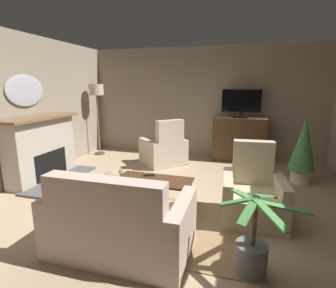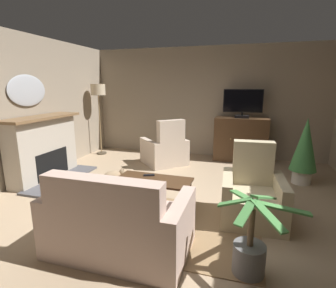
{
  "view_description": "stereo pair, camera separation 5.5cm",
  "coord_description": "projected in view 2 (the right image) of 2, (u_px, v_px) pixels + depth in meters",
  "views": [
    {
      "loc": [
        0.99,
        -3.36,
        1.84
      ],
      "look_at": [
        -0.08,
        0.43,
        0.95
      ],
      "focal_mm": 27.83,
      "sensor_mm": 36.0,
      "label": 1
    },
    {
      "loc": [
        1.05,
        -3.34,
        1.84
      ],
      "look_at": [
        -0.08,
        0.43,
        0.95
      ],
      "focal_mm": 27.83,
      "sensor_mm": 36.0,
      "label": 2
    }
  ],
  "objects": [
    {
      "name": "armchair_angled_to_table",
      "position": [
        252.0,
        196.0,
        3.62
      ],
      "size": [
        0.88,
        0.9,
        1.06
      ],
      "color": "tan",
      "rests_on": "ground_plane"
    },
    {
      "name": "tv_remote",
      "position": [
        149.0,
        175.0,
        4.02
      ],
      "size": [
        0.18,
        0.11,
        0.02
      ],
      "primitive_type": "cube",
      "rotation": [
        0.0,
        0.0,
        3.53
      ],
      "color": "black",
      "rests_on": "coffee_table"
    },
    {
      "name": "wall_back",
      "position": [
        205.0,
        102.0,
        6.82
      ],
      "size": [
        6.62,
        0.1,
        2.81
      ],
      "primitive_type": "cube",
      "color": "gray",
      "rests_on": "ground_plane"
    },
    {
      "name": "potted_plant_on_hearth_side",
      "position": [
        305.0,
        148.0,
        4.86
      ],
      "size": [
        0.48,
        0.48,
        1.26
      ],
      "color": "beige",
      "rests_on": "ground_plane"
    },
    {
      "name": "cat",
      "position": [
        114.0,
        175.0,
        5.12
      ],
      "size": [
        0.52,
        0.54,
        0.23
      ],
      "color": "#937A5B",
      "rests_on": "ground_plane"
    },
    {
      "name": "armchair_by_fireplace",
      "position": [
        165.0,
        151.0,
        6.16
      ],
      "size": [
        1.25,
        1.25,
        1.09
      ],
      "color": "#C6B29E",
      "rests_on": "ground_plane"
    },
    {
      "name": "ground_plane",
      "position": [
        165.0,
        215.0,
        3.82
      ],
      "size": [
        6.62,
        7.58,
        0.04
      ],
      "primitive_type": "cube",
      "color": "tan"
    },
    {
      "name": "rug_central",
      "position": [
        161.0,
        224.0,
        3.53
      ],
      "size": [
        2.59,
        1.61,
        0.01
      ],
      "primitive_type": "cube",
      "color": "#8E704C",
      "rests_on": "ground_plane"
    },
    {
      "name": "coffee_table",
      "position": [
        154.0,
        183.0,
        3.89
      ],
      "size": [
        1.14,
        0.53,
        0.47
      ],
      "color": "#422B19",
      "rests_on": "ground_plane"
    },
    {
      "name": "tv_cabinet",
      "position": [
        240.0,
        140.0,
        6.42
      ],
      "size": [
        1.27,
        0.53,
        1.07
      ],
      "color": "#352315",
      "rests_on": "ground_plane"
    },
    {
      "name": "sofa_floral",
      "position": [
        117.0,
        225.0,
        2.87
      ],
      "size": [
        1.55,
        0.9,
        0.98
      ],
      "color": "#BC9E8E",
      "rests_on": "ground_plane"
    },
    {
      "name": "potted_plant_small_fern_corner",
      "position": [
        250.0,
        252.0,
        2.56
      ],
      "size": [
        0.85,
        0.81,
        0.83
      ],
      "color": "slate",
      "rests_on": "ground_plane"
    },
    {
      "name": "floor_lamp",
      "position": [
        98.0,
        95.0,
        6.81
      ],
      "size": [
        0.37,
        0.37,
        1.87
      ],
      "color": "#4C4233",
      "rests_on": "ground_plane"
    },
    {
      "name": "wall_mirror_oval",
      "position": [
        27.0,
        91.0,
        4.96
      ],
      "size": [
        0.06,
        0.92,
        0.6
      ],
      "primitive_type": "ellipsoid",
      "color": "#B2B7BF"
    },
    {
      "name": "television",
      "position": [
        243.0,
        103.0,
        6.17
      ],
      "size": [
        0.91,
        0.2,
        0.68
      ],
      "color": "black",
      "rests_on": "tv_cabinet"
    },
    {
      "name": "fireplace",
      "position": [
        44.0,
        150.0,
        5.14
      ],
      "size": [
        0.86,
        1.71,
        1.26
      ],
      "color": "#4C4C51",
      "rests_on": "ground_plane"
    }
  ]
}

